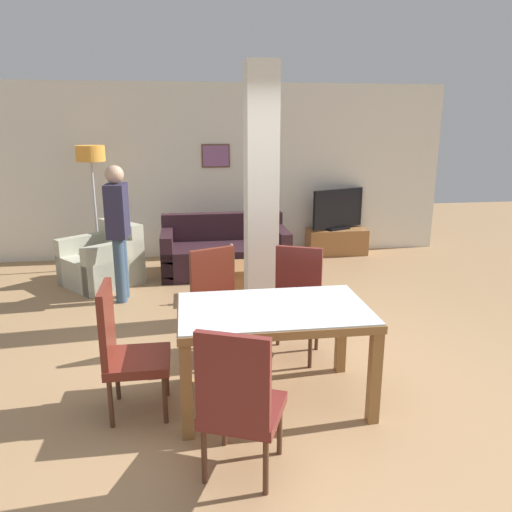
{
  "coord_description": "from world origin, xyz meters",
  "views": [
    {
      "loc": [
        -0.63,
        -3.44,
        2.12
      ],
      "look_at": [
        0.0,
        0.92,
        0.93
      ],
      "focal_mm": 35.0,
      "sensor_mm": 36.0,
      "label": 1
    }
  ],
  "objects_px": {
    "tv_screen": "(338,210)",
    "bottle": "(232,259)",
    "armchair": "(103,263)",
    "tv_stand": "(337,242)",
    "dining_chair_far_left": "(219,301)",
    "dining_chair_head_left": "(125,347)",
    "sofa": "(225,253)",
    "standing_person": "(118,225)",
    "coffee_table": "(242,280)",
    "dining_chair_near_left": "(239,401)",
    "dining_chair_far_right": "(296,300)",
    "floor_lamp": "(91,165)",
    "dining_table": "(273,329)"
  },
  "relations": [
    {
      "from": "tv_screen",
      "to": "bottle",
      "type": "bearing_deg",
      "value": 23.2
    },
    {
      "from": "armchair",
      "to": "tv_stand",
      "type": "relative_size",
      "value": 1.22
    },
    {
      "from": "tv_screen",
      "to": "dining_chair_far_left",
      "type": "bearing_deg",
      "value": 35.02
    },
    {
      "from": "dining_chair_head_left",
      "to": "tv_stand",
      "type": "relative_size",
      "value": 1.04
    },
    {
      "from": "sofa",
      "to": "bottle",
      "type": "height_order",
      "value": "sofa"
    },
    {
      "from": "armchair",
      "to": "standing_person",
      "type": "height_order",
      "value": "standing_person"
    },
    {
      "from": "armchair",
      "to": "tv_stand",
      "type": "height_order",
      "value": "armchair"
    },
    {
      "from": "dining_chair_far_left",
      "to": "dining_chair_head_left",
      "type": "distance_m",
      "value": 1.14
    },
    {
      "from": "bottle",
      "to": "dining_chair_far_left",
      "type": "bearing_deg",
      "value": -100.21
    },
    {
      "from": "dining_chair_head_left",
      "to": "coffee_table",
      "type": "xyz_separation_m",
      "value": [
        1.14,
        2.42,
        -0.31
      ]
    },
    {
      "from": "standing_person",
      "to": "coffee_table",
      "type": "bearing_deg",
      "value": 90.0
    },
    {
      "from": "dining_chair_near_left",
      "to": "bottle",
      "type": "distance_m",
      "value": 3.16
    },
    {
      "from": "tv_stand",
      "to": "standing_person",
      "type": "distance_m",
      "value": 3.75
    },
    {
      "from": "dining_chair_near_left",
      "to": "bottle",
      "type": "height_order",
      "value": "dining_chair_near_left"
    },
    {
      "from": "dining_chair_far_right",
      "to": "coffee_table",
      "type": "bearing_deg",
      "value": -55.21
    },
    {
      "from": "sofa",
      "to": "standing_person",
      "type": "relative_size",
      "value": 1.09
    },
    {
      "from": "dining_chair_far_right",
      "to": "dining_chair_head_left",
      "type": "xyz_separation_m",
      "value": [
        -1.46,
        -0.81,
        0.0
      ]
    },
    {
      "from": "dining_chair_far_right",
      "to": "floor_lamp",
      "type": "relative_size",
      "value": 0.56
    },
    {
      "from": "dining_chair_near_left",
      "to": "tv_stand",
      "type": "distance_m",
      "value": 5.55
    },
    {
      "from": "sofa",
      "to": "tv_stand",
      "type": "height_order",
      "value": "sofa"
    },
    {
      "from": "bottle",
      "to": "tv_stand",
      "type": "bearing_deg",
      "value": 45.48
    },
    {
      "from": "dining_chair_far_right",
      "to": "tv_screen",
      "type": "xyz_separation_m",
      "value": [
        1.47,
        3.45,
        0.21
      ]
    },
    {
      "from": "dining_chair_far_left",
      "to": "floor_lamp",
      "type": "relative_size",
      "value": 0.56
    },
    {
      "from": "armchair",
      "to": "coffee_table",
      "type": "xyz_separation_m",
      "value": [
        1.78,
        -0.79,
        -0.07
      ]
    },
    {
      "from": "dining_table",
      "to": "dining_chair_far_right",
      "type": "relative_size",
      "value": 1.43
    },
    {
      "from": "dining_table",
      "to": "sofa",
      "type": "height_order",
      "value": "sofa"
    },
    {
      "from": "dining_chair_far_right",
      "to": "tv_stand",
      "type": "distance_m",
      "value": 3.77
    },
    {
      "from": "dining_table",
      "to": "sofa",
      "type": "distance_m",
      "value": 3.53
    },
    {
      "from": "standing_person",
      "to": "dining_chair_far_left",
      "type": "bearing_deg",
      "value": 36.99
    },
    {
      "from": "dining_table",
      "to": "dining_chair_head_left",
      "type": "distance_m",
      "value": 1.1
    },
    {
      "from": "dining_chair_far_left",
      "to": "standing_person",
      "type": "relative_size",
      "value": 0.61
    },
    {
      "from": "dining_chair_near_left",
      "to": "armchair",
      "type": "height_order",
      "value": "dining_chair_near_left"
    },
    {
      "from": "dining_chair_far_left",
      "to": "dining_chair_far_right",
      "type": "relative_size",
      "value": 1.0
    },
    {
      "from": "dining_table",
      "to": "tv_screen",
      "type": "xyz_separation_m",
      "value": [
        1.82,
        4.26,
        0.13
      ]
    },
    {
      "from": "armchair",
      "to": "dining_chair_head_left",
      "type": "bearing_deg",
      "value": 152.19
    },
    {
      "from": "dining_chair_far_left",
      "to": "dining_chair_head_left",
      "type": "xyz_separation_m",
      "value": [
        -0.74,
        -0.87,
        0.0
      ]
    },
    {
      "from": "coffee_table",
      "to": "tv_screen",
      "type": "distance_m",
      "value": 2.62
    },
    {
      "from": "bottle",
      "to": "tv_stand",
      "type": "xyz_separation_m",
      "value": [
        1.92,
        1.95,
        -0.32
      ]
    },
    {
      "from": "bottle",
      "to": "standing_person",
      "type": "height_order",
      "value": "standing_person"
    },
    {
      "from": "dining_chair_head_left",
      "to": "tv_screen",
      "type": "height_order",
      "value": "tv_screen"
    },
    {
      "from": "dining_chair_far_left",
      "to": "dining_chair_far_right",
      "type": "height_order",
      "value": "same"
    },
    {
      "from": "dining_chair_far_right",
      "to": "dining_chair_head_left",
      "type": "height_order",
      "value": "same"
    },
    {
      "from": "coffee_table",
      "to": "dining_table",
      "type": "bearing_deg",
      "value": -91.02
    },
    {
      "from": "coffee_table",
      "to": "dining_chair_head_left",
      "type": "bearing_deg",
      "value": -115.27
    },
    {
      "from": "dining_chair_head_left",
      "to": "coffee_table",
      "type": "distance_m",
      "value": 2.69
    },
    {
      "from": "sofa",
      "to": "bottle",
      "type": "relative_size",
      "value": 5.98
    },
    {
      "from": "dining_chair_near_left",
      "to": "floor_lamp",
      "type": "height_order",
      "value": "floor_lamp"
    },
    {
      "from": "dining_chair_far_left",
      "to": "dining_table",
      "type": "bearing_deg",
      "value": 90.0
    },
    {
      "from": "dining_table",
      "to": "coffee_table",
      "type": "xyz_separation_m",
      "value": [
        0.04,
        2.42,
        -0.39
      ]
    },
    {
      "from": "armchair",
      "to": "bottle",
      "type": "bearing_deg",
      "value": -157.77
    }
  ]
}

